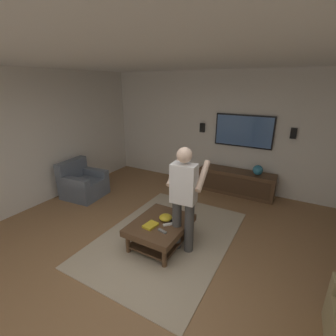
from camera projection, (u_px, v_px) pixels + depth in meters
name	position (u px, v px, depth m)	size (l,w,h in m)	color
ground_plane	(146.00, 270.00, 3.37)	(8.18, 8.18, 0.00)	olive
wall_back_tv	(227.00, 131.00, 5.75)	(0.10, 6.41, 2.75)	silver
wall_side_far	(1.00, 146.00, 4.40)	(7.02, 0.10, 2.75)	silver
ceiling_slab	(138.00, 47.00, 2.45)	(7.02, 6.41, 0.10)	white
area_rug	(167.00, 237.00, 4.09)	(2.82, 1.98, 0.01)	tan
armchair	(83.00, 184.00, 5.52)	(0.88, 0.89, 0.82)	slate
coffee_table	(160.00, 228.00, 3.83)	(1.00, 0.80, 0.40)	#513823
media_console	(236.00, 182.00, 5.66)	(0.45, 1.70, 0.55)	#513823
tv	(244.00, 131.00, 5.47)	(0.05, 1.30, 0.73)	black
person_standing	(184.00, 194.00, 3.51)	(0.56, 0.57, 1.64)	#3F3F3F
bowl	(166.00, 217.00, 3.83)	(0.21, 0.21, 0.09)	gold
remote_white	(168.00, 224.00, 3.71)	(0.15, 0.04, 0.02)	white
remote_black	(175.00, 220.00, 3.82)	(0.15, 0.04, 0.02)	black
remote_grey	(162.00, 231.00, 3.54)	(0.15, 0.04, 0.02)	slate
book	(151.00, 225.00, 3.67)	(0.22, 0.16, 0.04)	gold
vase_round	(258.00, 170.00, 5.30)	(0.22, 0.22, 0.22)	teal
wall_speaker_left	(294.00, 133.00, 5.00)	(0.06, 0.12, 0.22)	black
wall_speaker_right	(202.00, 128.00, 5.96)	(0.06, 0.12, 0.22)	black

